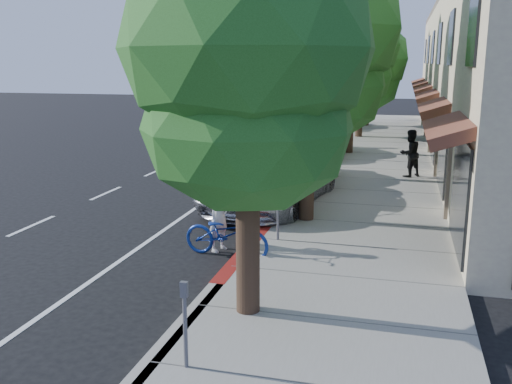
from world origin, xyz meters
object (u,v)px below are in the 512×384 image
(bicycle, at_px, (227,234))
(dark_sedan, at_px, (291,162))
(street_tree_0, at_px, (247,56))
(street_tree_3, at_px, (352,48))
(street_tree_2, at_px, (337,50))
(pedestrian, at_px, (410,153))
(dark_suv_far, at_px, (332,116))
(white_pickup, at_px, (316,140))
(street_tree_5, at_px, (368,55))
(silver_suv, at_px, (270,179))
(street_tree_1, at_px, (310,34))
(cyclist, at_px, (219,215))
(street_tree_4, at_px, (361,61))

(bicycle, bearing_deg, dark_sedan, 8.21)
(street_tree_0, distance_m, street_tree_3, 18.01)
(street_tree_2, distance_m, pedestrian, 4.61)
(dark_suv_far, bearing_deg, white_pickup, -91.09)
(bicycle, relative_size, white_pickup, 0.37)
(street_tree_5, bearing_deg, street_tree_0, -90.00)
(street_tree_2, distance_m, bicycle, 10.04)
(white_pickup, distance_m, pedestrian, 6.05)
(street_tree_3, bearing_deg, street_tree_2, -90.00)
(silver_suv, distance_m, white_pickup, 9.45)
(street_tree_3, xyz_separation_m, white_pickup, (-1.40, -0.86, -4.11))
(street_tree_1, xyz_separation_m, street_tree_5, (0.00, 24.00, -0.30))
(street_tree_2, xyz_separation_m, white_pickup, (-1.40, 5.14, -3.88))
(street_tree_0, bearing_deg, dark_sedan, 97.31)
(silver_suv, bearing_deg, cyclist, -85.77)
(street_tree_0, xyz_separation_m, street_tree_3, (0.00, 18.00, 0.53))
(street_tree_1, height_order, pedestrian, street_tree_1)
(street_tree_4, height_order, white_pickup, street_tree_4)
(street_tree_3, distance_m, white_pickup, 4.43)
(street_tree_1, distance_m, dark_sedan, 6.85)
(street_tree_0, bearing_deg, dark_suv_far, 94.16)
(street_tree_5, height_order, silver_suv, street_tree_5)
(street_tree_4, distance_m, cyclist, 21.02)
(street_tree_1, distance_m, street_tree_4, 18.01)
(street_tree_3, relative_size, bicycle, 3.88)
(street_tree_4, bearing_deg, street_tree_2, -90.00)
(pedestrian, bearing_deg, street_tree_1, 27.28)
(street_tree_1, distance_m, street_tree_2, 6.01)
(dark_sedan, relative_size, dark_suv_far, 0.93)
(street_tree_1, bearing_deg, dark_sedan, 105.43)
(street_tree_1, xyz_separation_m, white_pickup, (-1.40, 11.14, -4.19))
(cyclist, bearing_deg, street_tree_2, 8.53)
(street_tree_4, xyz_separation_m, dark_sedan, (-1.44, -12.79, -3.56))
(bicycle, xyz_separation_m, pedestrian, (4.01, 9.75, 0.49))
(street_tree_1, bearing_deg, street_tree_5, 90.00)
(street_tree_2, bearing_deg, street_tree_0, -90.00)
(street_tree_2, height_order, dark_sedan, street_tree_2)
(street_tree_0, distance_m, silver_suv, 8.58)
(street_tree_0, height_order, bicycle, street_tree_0)
(street_tree_3, bearing_deg, street_tree_4, 90.00)
(dark_suv_far, bearing_deg, pedestrian, -77.70)
(street_tree_4, bearing_deg, street_tree_1, -90.00)
(silver_suv, distance_m, dark_suv_far, 20.89)
(street_tree_4, bearing_deg, dark_suv_far, 114.49)
(street_tree_4, xyz_separation_m, pedestrian, (2.71, -11.30, -3.31))
(street_tree_4, xyz_separation_m, bicycle, (-1.30, -21.05, -3.80))
(street_tree_2, relative_size, street_tree_5, 0.95)
(cyclist, relative_size, bicycle, 0.84)
(street_tree_4, distance_m, silver_suv, 16.74)
(street_tree_2, xyz_separation_m, street_tree_3, (0.00, 6.00, 0.23))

